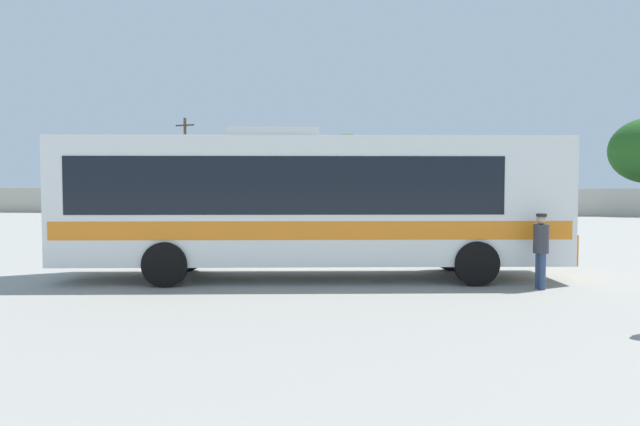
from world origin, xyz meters
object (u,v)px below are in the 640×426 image
attendant_by_bus_door (541,246)px  roadside_tree_midright (432,165)px  utility_pole_near (185,163)px  parked_car_second_silver (315,206)px  roadside_tree_midleft (347,159)px  parked_car_leftmost_grey (233,205)px  coach_bus_white_orange (306,199)px  roadside_tree_left (266,152)px  parked_car_third_silver (409,206)px

attendant_by_bus_door → roadside_tree_midright: bearing=90.4°
utility_pole_near → roadside_tree_midright: (20.46, 3.00, -0.20)m
parked_car_second_silver → roadside_tree_midleft: (1.34, 10.66, 3.74)m
parked_car_leftmost_grey → utility_pole_near: size_ratio=0.58×
coach_bus_white_orange → roadside_tree_midright: size_ratio=2.33×
parked_car_leftmost_grey → utility_pole_near: 9.07m
attendant_by_bus_door → roadside_tree_midright: size_ratio=0.31×
parked_car_leftmost_grey → roadside_tree_midleft: roadside_tree_midleft is taller
parked_car_leftmost_grey → utility_pole_near: (-5.79, 6.17, 3.28)m
attendant_by_bus_door → coach_bus_white_orange: bearing=170.6°
parked_car_second_silver → roadside_tree_left: (-5.78, 10.23, 4.33)m
coach_bus_white_orange → attendant_by_bus_door: 5.63m
parked_car_leftmost_grey → roadside_tree_midleft: 13.15m
utility_pole_near → roadside_tree_midleft: bearing=17.1°
parked_car_second_silver → utility_pole_near: bearing=150.8°
attendant_by_bus_door → roadside_tree_midleft: 39.03m
roadside_tree_midright → parked_car_leftmost_grey: bearing=-148.0°
roadside_tree_midleft → parked_car_second_silver: bearing=-97.1°
coach_bus_white_orange → utility_pole_near: utility_pole_near is taller
attendant_by_bus_door → parked_car_leftmost_grey: size_ratio=0.37×
parked_car_third_silver → utility_pole_near: (-18.35, 6.72, 3.28)m
roadside_tree_midleft → coach_bus_white_orange: bearing=-86.8°
roadside_tree_midleft → parked_car_leftmost_grey: bearing=-125.8°
roadside_tree_left → roadside_tree_midright: 14.48m
parked_car_third_silver → roadside_tree_midleft: (-5.19, 10.77, 3.73)m
parked_car_third_silver → roadside_tree_left: (-12.30, 10.35, 4.31)m
coach_bus_white_orange → parked_car_third_silver: (3.10, 26.45, -1.19)m
coach_bus_white_orange → parked_car_leftmost_grey: (-9.46, 27.00, -1.19)m
attendant_by_bus_door → roadside_tree_midleft: size_ratio=0.25×
attendant_by_bus_door → parked_car_third_silver: 27.46m
parked_car_third_silver → roadside_tree_left: size_ratio=0.63×
coach_bus_white_orange → parked_car_leftmost_grey: coach_bus_white_orange is taller
coach_bus_white_orange → parked_car_leftmost_grey: size_ratio=2.77×
parked_car_second_silver → roadside_tree_midright: (8.64, 9.61, 3.09)m
attendant_by_bus_door → roadside_tree_midright: (-0.25, 37.07, 2.90)m
roadside_tree_left → roadside_tree_midleft: (7.11, 0.43, -0.59)m
roadside_tree_left → parked_car_second_silver: bearing=-60.6°
parked_car_leftmost_grey → parked_car_third_silver: bearing=-2.5°
roadside_tree_midright → attendant_by_bus_door: bearing=-89.6°
coach_bus_white_orange → parked_car_second_silver: 26.81m
coach_bus_white_orange → attendant_by_bus_door: (5.47, -0.91, -1.02)m
coach_bus_white_orange → roadside_tree_left: size_ratio=1.83×
coach_bus_white_orange → parked_car_second_silver: size_ratio=2.99×
attendant_by_bus_door → roadside_tree_left: 40.66m
roadside_tree_left → roadside_tree_midleft: roadside_tree_left is taller
attendant_by_bus_door → roadside_tree_midleft: (-7.55, 38.12, 3.55)m
parked_car_second_silver → roadside_tree_midleft: bearing=82.9°
parked_car_leftmost_grey → roadside_tree_left: roadside_tree_left is taller
roadside_tree_left → parked_car_leftmost_grey: bearing=-91.6°
parked_car_third_silver → utility_pole_near: utility_pole_near is taller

